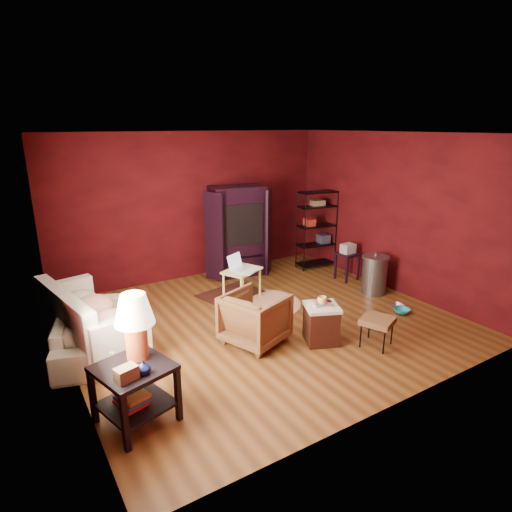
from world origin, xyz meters
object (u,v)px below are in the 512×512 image
(tv_armoire, at_px, (238,230))
(armchair, at_px, (255,316))
(side_table, at_px, (134,347))
(laptop_desk, at_px, (242,273))
(hamper, at_px, (321,323))
(wire_shelving, at_px, (317,226))
(sofa, at_px, (89,322))

(tv_armoire, bearing_deg, armchair, -105.64)
(side_table, relative_size, laptop_desk, 1.66)
(armchair, relative_size, hamper, 1.26)
(tv_armoire, bearing_deg, hamper, -88.53)
(armchair, height_order, laptop_desk, laptop_desk)
(wire_shelving, bearing_deg, sofa, -160.43)
(laptop_desk, bearing_deg, sofa, 162.59)
(tv_armoire, bearing_deg, wire_shelving, -6.17)
(sofa, height_order, armchair, armchair)
(sofa, xyz_separation_m, armchair, (1.98, -1.07, 0.03))
(wire_shelving, bearing_deg, side_table, -141.69)
(hamper, distance_m, tv_armoire, 3.15)
(sofa, bearing_deg, tv_armoire, -47.85)
(hamper, height_order, laptop_desk, laptop_desk)
(armchair, relative_size, tv_armoire, 0.44)
(armchair, relative_size, laptop_desk, 0.99)
(side_table, distance_m, hamper, 2.69)
(side_table, bearing_deg, laptop_desk, 40.79)
(hamper, distance_m, wire_shelving, 3.37)
(armchair, xyz_separation_m, hamper, (0.78, -0.48, -0.11))
(armchair, bearing_deg, hamper, -142.11)
(armchair, distance_m, laptop_desk, 1.52)
(wire_shelving, bearing_deg, hamper, -121.07)
(armchair, xyz_separation_m, tv_armoire, (1.20, 2.58, 0.53))
(side_table, height_order, hamper, side_table)
(armchair, bearing_deg, laptop_desk, -43.43)
(hamper, distance_m, laptop_desk, 1.90)
(sofa, distance_m, armchair, 2.25)
(sofa, distance_m, side_table, 1.83)
(side_table, bearing_deg, armchair, 20.90)
(wire_shelving, bearing_deg, laptop_desk, -154.81)
(armchair, xyz_separation_m, laptop_desk, (0.59, 1.40, 0.10))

